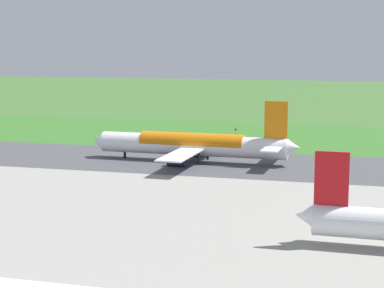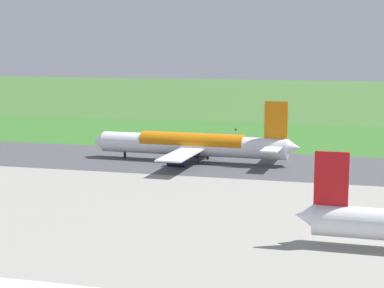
{
  "view_description": "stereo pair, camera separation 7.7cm",
  "coord_description": "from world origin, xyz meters",
  "views": [
    {
      "loc": [
        -40.23,
        155.58,
        28.89
      ],
      "look_at": [
        1.67,
        0.0,
        4.5
      ],
      "focal_mm": 60.82,
      "sensor_mm": 36.0,
      "label": 1
    },
    {
      "loc": [
        -40.31,
        155.56,
        28.89
      ],
      "look_at": [
        1.67,
        0.0,
        4.5
      ],
      "focal_mm": 60.82,
      "sensor_mm": 36.0,
      "label": 2
    }
  ],
  "objects": [
    {
      "name": "grass_verge_foreground",
      "position": [
        0.0,
        -46.38,
        0.02
      ],
      "size": [
        600.0,
        80.0,
        0.04
      ],
      "primitive_type": "cube",
      "color": "#346B27",
      "rests_on": "ground"
    },
    {
      "name": "ground_plane",
      "position": [
        0.0,
        0.0,
        0.0
      ],
      "size": [
        800.0,
        800.0,
        0.0
      ],
      "primitive_type": "plane",
      "color": "#3D662D"
    },
    {
      "name": "no_stopping_sign",
      "position": [
        0.23,
        -49.0,
        1.45
      ],
      "size": [
        0.6,
        0.1,
        2.43
      ],
      "color": "slate",
      "rests_on": "ground"
    },
    {
      "name": "apron_concrete",
      "position": [
        0.0,
        57.75,
        0.03
      ],
      "size": [
        440.0,
        110.0,
        0.05
      ],
      "primitive_type": "cube",
      "color": "gray",
      "rests_on": "ground"
    },
    {
      "name": "runway_asphalt",
      "position": [
        0.0,
        0.0,
        0.03
      ],
      "size": [
        600.0,
        36.55,
        0.06
      ],
      "primitive_type": "cube",
      "color": "#47474C",
      "rests_on": "ground"
    },
    {
      "name": "traffic_cone_orange",
      "position": [
        4.05,
        -43.03,
        0.28
      ],
      "size": [
        0.4,
        0.4,
        0.55
      ],
      "primitive_type": "cone",
      "color": "orange",
      "rests_on": "ground"
    },
    {
      "name": "airliner_main",
      "position": [
        1.29,
        0.01,
        4.35
      ],
      "size": [
        54.07,
        44.16,
        15.88
      ],
      "color": "white",
      "rests_on": "ground"
    }
  ]
}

